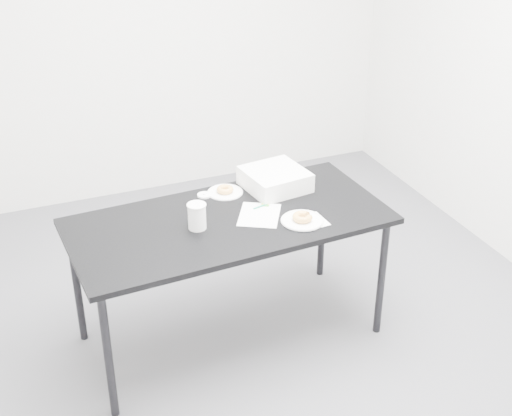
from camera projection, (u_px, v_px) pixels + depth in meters
name	position (u px, v px, depth m)	size (l,w,h in m)	color
floor	(238.00, 326.00, 4.28)	(4.00, 4.00, 0.00)	#46464A
wall_back	(139.00, 25.00, 5.27)	(4.00, 0.02, 2.70)	silver
table	(229.00, 228.00, 3.87)	(1.76, 0.90, 0.78)	black
scorecard	(259.00, 215.00, 3.88)	(0.21, 0.27, 0.00)	white
logo_patch	(265.00, 204.00, 3.98)	(0.04, 0.04, 0.00)	green
pen	(263.00, 206.00, 3.96)	(0.01, 0.01, 0.13)	#0C845E
napkin	(311.00, 221.00, 3.81)	(0.16, 0.16, 0.00)	white
plate_near	(302.00, 221.00, 3.81)	(0.23, 0.23, 0.01)	white
donut_near	(302.00, 217.00, 3.80)	(0.11, 0.11, 0.04)	#E49A48
plate_far	(225.00, 192.00, 4.11)	(0.21, 0.21, 0.01)	white
donut_far	(225.00, 189.00, 4.10)	(0.10, 0.10, 0.03)	#E49A48
coffee_cup	(197.00, 216.00, 3.72)	(0.09, 0.09, 0.14)	white
cup_lid	(204.00, 195.00, 4.07)	(0.08, 0.08, 0.01)	white
bakery_box	(275.00, 179.00, 4.14)	(0.33, 0.33, 0.11)	silver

